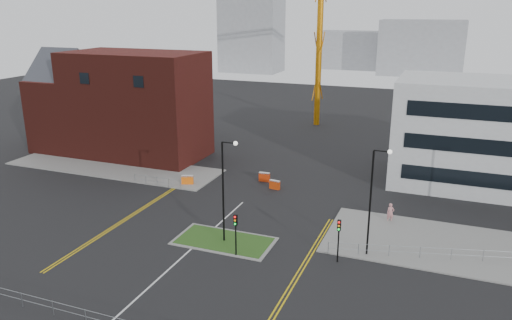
{
  "coord_description": "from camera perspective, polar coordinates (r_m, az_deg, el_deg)",
  "views": [
    {
      "loc": [
        18.9,
        -27.81,
        19.61
      ],
      "look_at": [
        1.71,
        16.42,
        5.0
      ],
      "focal_mm": 35.0,
      "sensor_mm": 36.0,
      "label": 1
    }
  ],
  "objects": [
    {
      "name": "skyline_d",
      "position": [
        170.49,
        12.37,
        12.15
      ],
      "size": [
        30.0,
        12.0,
        12.0
      ],
      "primitive_type": "cube",
      "color": "gray",
      "rests_on": "ground"
    },
    {
      "name": "yellow_left_a",
      "position": [
        50.91,
        -14.08,
        -6.08
      ],
      "size": [
        0.12,
        24.0,
        0.01
      ],
      "primitive_type": "cube",
      "color": "gold",
      "rests_on": "ground"
    },
    {
      "name": "barrier_left",
      "position": [
        57.78,
        -7.84,
        -2.25
      ],
      "size": [
        1.41,
        0.88,
        1.13
      ],
      "color": "orange",
      "rests_on": "ground"
    },
    {
      "name": "traffic_light_right",
      "position": [
        40.23,
        9.44,
        -8.2
      ],
      "size": [
        0.28,
        0.33,
        3.65
      ],
      "color": "black",
      "rests_on": "ground"
    },
    {
      "name": "skyline_a",
      "position": [
        159.34,
        -0.5,
        14.01
      ],
      "size": [
        18.0,
        12.0,
        22.0
      ],
      "primitive_type": "cube",
      "color": "gray",
      "rests_on": "ground"
    },
    {
      "name": "railing_left",
      "position": [
        57.86,
        -11.25,
        -2.26
      ],
      "size": [
        6.05,
        0.05,
        1.1
      ],
      "color": "gray",
      "rests_on": "ground"
    },
    {
      "name": "skyline_b",
      "position": [
        158.48,
        18.38,
        12.07
      ],
      "size": [
        24.0,
        12.0,
        16.0
      ],
      "primitive_type": "cube",
      "color": "gray",
      "rests_on": "ground"
    },
    {
      "name": "streetlamp_island",
      "position": [
        41.97,
        -3.53,
        -2.69
      ],
      "size": [
        1.46,
        0.36,
        9.18
      ],
      "color": "black",
      "rests_on": "ground"
    },
    {
      "name": "yellow_right_b",
      "position": [
        40.12,
        5.5,
        -12.22
      ],
      "size": [
        0.12,
        20.0,
        0.01
      ],
      "primitive_type": "cube",
      "color": "gold",
      "rests_on": "ground"
    },
    {
      "name": "railing_front",
      "position": [
        34.46,
        -17.15,
        -16.87
      ],
      "size": [
        24.05,
        0.05,
        1.1
      ],
      "color": "gray",
      "rests_on": "ground"
    },
    {
      "name": "barrier_mid",
      "position": [
        56.03,
        2.14,
        -2.79
      ],
      "size": [
        1.25,
        0.6,
        1.01
      ],
      "color": "#C4380A",
      "rests_on": "ground"
    },
    {
      "name": "barrier_right",
      "position": [
        58.39,
        0.96,
        -1.91
      ],
      "size": [
        1.3,
        0.5,
        1.07
      ],
      "color": "red",
      "rests_on": "ground"
    },
    {
      "name": "pedestrian",
      "position": [
        49.13,
        15.11,
        -5.85
      ],
      "size": [
        0.8,
        0.67,
        1.87
      ],
      "primitive_type": "imported",
      "rotation": [
        0.0,
        0.0,
        0.37
      ],
      "color": "#CF8688",
      "rests_on": "ground"
    },
    {
      "name": "railing_right",
      "position": [
        43.61,
        21.46,
        -9.75
      ],
      "size": [
        19.05,
        5.05,
        1.1
      ],
      "color": "gray",
      "rests_on": "ground"
    },
    {
      "name": "ground",
      "position": [
        38.92,
        -11.5,
        -13.52
      ],
      "size": [
        200.0,
        200.0,
        0.0
      ],
      "primitive_type": "plane",
      "color": "black",
      "rests_on": "ground"
    },
    {
      "name": "yellow_right_a",
      "position": [
        40.19,
        5.08,
        -12.15
      ],
      "size": [
        0.12,
        20.0,
        0.01
      ],
      "primitive_type": "cube",
      "color": "gold",
      "rests_on": "ground"
    },
    {
      "name": "brick_building",
      "position": [
        70.93,
        -15.47,
        6.13
      ],
      "size": [
        24.2,
        10.07,
        14.24
      ],
      "color": "#4C1913",
      "rests_on": "ground"
    },
    {
      "name": "traffic_light_island",
      "position": [
        40.67,
        -2.35,
        -7.68
      ],
      "size": [
        0.28,
        0.33,
        3.65
      ],
      "color": "black",
      "rests_on": "ground"
    },
    {
      "name": "yellow_left_b",
      "position": [
        50.75,
        -13.8,
        -6.14
      ],
      "size": [
        0.12,
        24.0,
        0.01
      ],
      "primitive_type": "cube",
      "color": "gold",
      "rests_on": "ground"
    },
    {
      "name": "island_kerb",
      "position": [
        44.17,
        -3.66,
        -9.23
      ],
      "size": [
        8.6,
        4.6,
        0.08
      ],
      "primitive_type": "cube",
      "color": "slate",
      "rests_on": "ground"
    },
    {
      "name": "pavement_right",
      "position": [
        46.25,
        23.27,
        -9.39
      ],
      "size": [
        24.0,
        10.0,
        0.12
      ],
      "primitive_type": "cube",
      "color": "slate",
      "rests_on": "ground"
    },
    {
      "name": "pavement_left",
      "position": [
        66.15,
        -15.99,
        -0.76
      ],
      "size": [
        28.0,
        8.0,
        0.12
      ],
      "primitive_type": "cube",
      "color": "slate",
      "rests_on": "ground"
    },
    {
      "name": "streetlamp_right_near",
      "position": [
        40.65,
        13.3,
        -3.81
      ],
      "size": [
        1.46,
        0.36,
        9.18
      ],
      "color": "black",
      "rests_on": "ground"
    },
    {
      "name": "centre_line",
      "position": [
        40.37,
        -9.96,
        -12.22
      ],
      "size": [
        0.15,
        30.0,
        0.01
      ],
      "primitive_type": "cube",
      "color": "silver",
      "rests_on": "ground"
    },
    {
      "name": "grass_island",
      "position": [
        44.16,
        -3.66,
        -9.2
      ],
      "size": [
        8.0,
        4.0,
        0.12
      ],
      "primitive_type": "cube",
      "color": "#244D19",
      "rests_on": "ground"
    }
  ]
}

